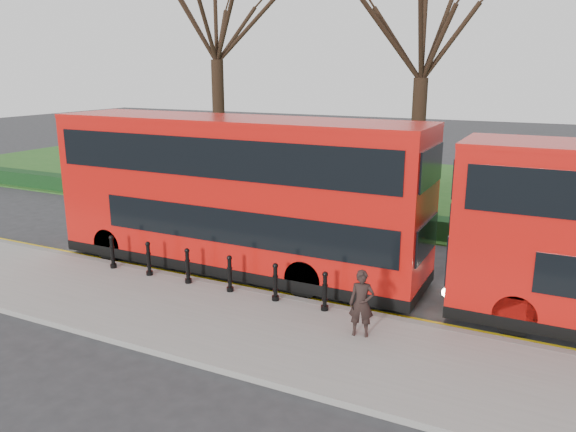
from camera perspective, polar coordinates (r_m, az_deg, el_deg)
The scene contains 12 objects.
ground at distance 16.94m, azimuth -2.59°, elevation -6.71°, with size 120.00×120.00×0.00m, color #28282B.
pavement at distance 14.57m, azimuth -8.41°, elevation -10.22°, with size 60.00×4.00×0.15m, color gray.
kerb at distance 16.11m, azimuth -4.33°, elevation -7.61°, with size 60.00×0.25×0.16m, color slate.
grass_verge at distance 30.40m, azimuth 11.27°, elevation 2.72°, with size 60.00×18.00×0.06m, color #23521B.
hedge at distance 22.70m, azimuth 5.75°, elevation -0.14°, with size 60.00×0.90×0.80m, color black.
yellow_line_outer at distance 16.37m, azimuth -3.79°, elevation -7.49°, with size 60.00×0.10×0.01m, color yellow.
yellow_line_inner at distance 16.53m, azimuth -3.44°, elevation -7.26°, with size 60.00×0.10×0.01m, color yellow.
tree_left at distance 28.61m, azimuth -7.37°, elevation 19.78°, with size 7.73×7.73×12.08m.
tree_mid at distance 24.49m, azimuth 13.64°, elevation 17.88°, with size 6.80×6.80×10.62m.
bollard_row at distance 16.14m, azimuth -8.10°, elevation -5.49°, with size 7.32×0.15×1.00m.
bus_lead at distance 17.49m, azimuth -5.41°, elevation 2.15°, with size 11.97×2.75×4.76m.
pedestrian at distance 13.19m, azimuth 7.49°, elevation -8.80°, with size 0.58×0.38×1.59m, color black.
Camera 1 is at (7.71, -13.76, 6.16)m, focal length 35.00 mm.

